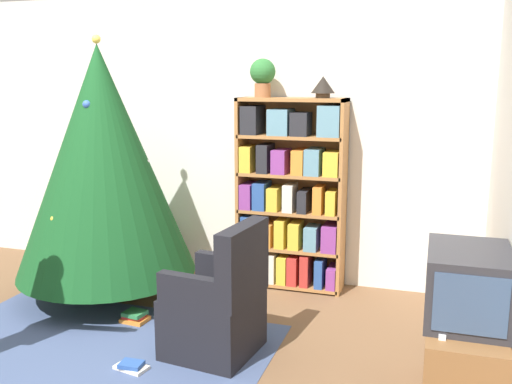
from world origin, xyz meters
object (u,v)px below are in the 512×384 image
Objects in this scene: bookshelf at (290,196)px; armchair at (218,308)px; potted_plant at (263,75)px; christmas_tree at (103,162)px; table_lamp at (323,86)px; television at (468,285)px.

bookshelf is 1.83× the size of armchair.
christmas_tree is at bearing -148.72° from potted_plant.
bookshelf is at bearing -2.02° from potted_plant.
table_lamp is at bearing 1.92° from bookshelf.
armchair is (-1.54, 0.19, -0.41)m from television.
table_lamp is (0.53, -0.00, -0.09)m from potted_plant.
bookshelf is 1.62m from christmas_tree.
table_lamp is (1.69, 0.71, 0.62)m from christmas_tree.
television is at bearing -54.59° from table_lamp.
armchair is 2.10m from potted_plant.
christmas_tree is 1.53m from potted_plant.
potted_plant is (1.16, 0.71, 0.71)m from christmas_tree.
bookshelf reaches higher than armchair.
potted_plant reaches higher than bookshelf.
christmas_tree reaches higher than armchair.
potted_plant reaches higher than table_lamp.
bookshelf is at bearing 26.18° from christmas_tree.
christmas_tree is 6.63× the size of potted_plant.
potted_plant is at bearing -168.02° from armchair.
armchair is at bearing -106.06° from table_lamp.
table_lamp is at bearing -0.00° from potted_plant.
bookshelf is 8.40× the size of table_lamp.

